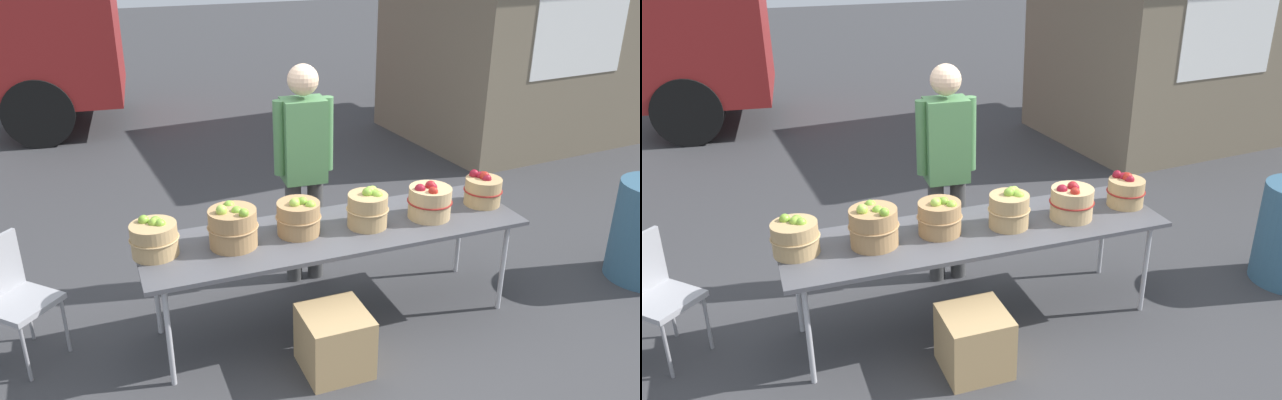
{
  "view_description": "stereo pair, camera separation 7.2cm",
  "coord_description": "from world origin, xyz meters",
  "views": [
    {
      "loc": [
        -1.52,
        -3.69,
        2.71
      ],
      "look_at": [
        0.0,
        0.3,
        0.85
      ],
      "focal_mm": 35.74,
      "sensor_mm": 36.0,
      "label": 1
    },
    {
      "loc": [
        -1.46,
        -3.71,
        2.71
      ],
      "look_at": [
        0.0,
        0.3,
        0.85
      ],
      "focal_mm": 35.74,
      "sensor_mm": 36.0,
      "label": 2
    }
  ],
  "objects": [
    {
      "name": "ground_plane",
      "position": [
        0.0,
        0.0,
        0.0
      ],
      "size": [
        40.0,
        40.0,
        0.0
      ],
      "primitive_type": "plane",
      "color": "#38383A"
    },
    {
      "name": "market_table",
      "position": [
        0.0,
        0.0,
        0.71
      ],
      "size": [
        2.7,
        0.76,
        0.75
      ],
      "color": "#4C4C51",
      "rests_on": "ground"
    },
    {
      "name": "apple_basket_green_0",
      "position": [
        -1.22,
        0.07,
        0.87
      ],
      "size": [
        0.32,
        0.32,
        0.26
      ],
      "color": "tan",
      "rests_on": "market_table"
    },
    {
      "name": "apple_basket_green_1",
      "position": [
        -0.72,
        0.02,
        0.89
      ],
      "size": [
        0.34,
        0.34,
        0.31
      ],
      "color": "#A87F51",
      "rests_on": "market_table"
    },
    {
      "name": "apple_basket_green_2",
      "position": [
        -0.26,
        0.03,
        0.87
      ],
      "size": [
        0.32,
        0.32,
        0.28
      ],
      "color": "#A87F51",
      "rests_on": "market_table"
    },
    {
      "name": "apple_basket_green_3",
      "position": [
        0.23,
        -0.03,
        0.88
      ],
      "size": [
        0.3,
        0.3,
        0.29
      ],
      "color": "tan",
      "rests_on": "market_table"
    },
    {
      "name": "apple_basket_red_0",
      "position": [
        0.71,
        -0.05,
        0.87
      ],
      "size": [
        0.33,
        0.33,
        0.28
      ],
      "color": "tan",
      "rests_on": "market_table"
    },
    {
      "name": "apple_basket_red_1",
      "position": [
        1.21,
        0.01,
        0.87
      ],
      "size": [
        0.29,
        0.29,
        0.26
      ],
      "color": "tan",
      "rests_on": "market_table"
    },
    {
      "name": "vendor_adult",
      "position": [
        0.01,
        0.67,
        1.05
      ],
      "size": [
        0.47,
        0.26,
        1.78
      ],
      "rotation": [
        0.0,
        0.0,
        3.07
      ],
      "color": "#3F3F3F",
      "rests_on": "ground"
    },
    {
      "name": "food_kiosk",
      "position": [
        4.06,
        3.44,
        1.38
      ],
      "size": [
        3.74,
        3.2,
        2.74
      ],
      "rotation": [
        0.0,
        0.0,
        0.09
      ],
      "color": "#726651",
      "rests_on": "ground"
    },
    {
      "name": "folding_chair",
      "position": [
        -2.14,
        0.35,
        0.51
      ],
      "size": [
        0.57,
        0.57,
        0.86
      ],
      "rotation": [
        0.0,
        0.0,
        0.78
      ],
      "color": "#99999E",
      "rests_on": "ground"
    },
    {
      "name": "produce_crate",
      "position": [
        -0.21,
        -0.52,
        0.21
      ],
      "size": [
        0.42,
        0.42,
        0.42
      ],
      "primitive_type": "cube",
      "color": "tan",
      "rests_on": "ground"
    }
  ]
}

